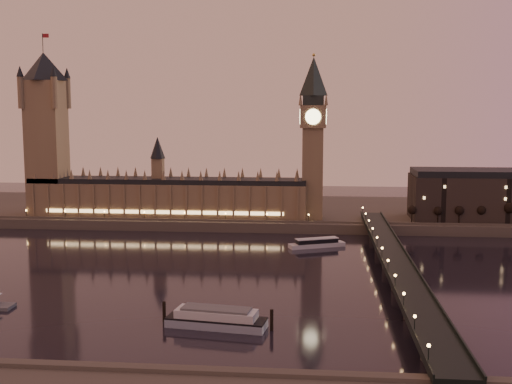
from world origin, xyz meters
The scene contains 13 objects.
ground centered at (0.00, 0.00, 0.00)m, with size 700.00×700.00×0.00m, color black.
far_embankment centered at (30.00, 165.00, 3.00)m, with size 560.00×130.00×6.00m, color #423D35.
palace_of_westminster centered at (-40.12, 120.99, 21.71)m, with size 180.00×26.62×52.00m.
victoria_tower centered at (-120.00, 121.00, 65.79)m, with size 31.68×31.68×118.00m.
big_ben centered at (53.99, 120.99, 63.95)m, with size 17.68×17.68×104.00m.
westminster_bridge centered at (91.61, 0.00, 5.52)m, with size 13.20×260.00×15.30m.
bare_tree_0 centered at (116.14, 109.00, 14.62)m, with size 5.68×5.68×11.56m.
bare_tree_1 centered at (129.99, 109.00, 14.62)m, with size 5.68×5.68×11.56m.
bare_tree_2 centered at (143.84, 109.00, 14.62)m, with size 5.68×5.68×11.56m.
bare_tree_3 centered at (157.70, 109.00, 14.62)m, with size 5.68×5.68×11.56m.
bare_tree_4 centered at (171.55, 109.00, 14.62)m, with size 5.68×5.68×11.56m.
cruise_boat_a centered at (57.07, 63.06, 2.22)m, with size 31.71×18.59×5.05m.
moored_barge centered at (21.96, -71.78, 3.13)m, with size 40.11×14.73×7.43m.
Camera 1 is at (55.71, -285.47, 75.40)m, focal length 45.00 mm.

